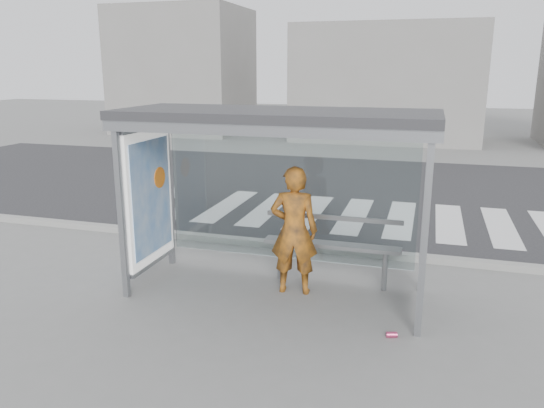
{
  "coord_description": "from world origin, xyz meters",
  "views": [
    {
      "loc": [
        1.97,
        -6.8,
        3.16
      ],
      "look_at": [
        -0.11,
        0.2,
        1.28
      ],
      "focal_mm": 35.0,
      "sensor_mm": 36.0,
      "label": 1
    }
  ],
  "objects_px": {
    "person": "(294,230)",
    "bench": "(332,245)",
    "soda_can": "(392,335)",
    "bus_shelter": "(251,156)"
  },
  "relations": [
    {
      "from": "person",
      "to": "soda_can",
      "type": "bearing_deg",
      "value": 138.89
    },
    {
      "from": "bus_shelter",
      "to": "soda_can",
      "type": "bearing_deg",
      "value": -23.37
    },
    {
      "from": "bus_shelter",
      "to": "person",
      "type": "distance_m",
      "value": 1.22
    },
    {
      "from": "bus_shelter",
      "to": "bench",
      "type": "distance_m",
      "value": 1.81
    },
    {
      "from": "bus_shelter",
      "to": "bench",
      "type": "xyz_separation_m",
      "value": [
        1.07,
        0.52,
        -1.37
      ]
    },
    {
      "from": "person",
      "to": "bench",
      "type": "bearing_deg",
      "value": -144.82
    },
    {
      "from": "person",
      "to": "bus_shelter",
      "type": "bearing_deg",
      "value": 1.04
    },
    {
      "from": "bench",
      "to": "person",
      "type": "bearing_deg",
      "value": -137.43
    },
    {
      "from": "person",
      "to": "soda_can",
      "type": "xyz_separation_m",
      "value": [
        1.48,
        -0.99,
        -0.89
      ]
    },
    {
      "from": "person",
      "to": "bench",
      "type": "relative_size",
      "value": 0.92
    }
  ]
}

